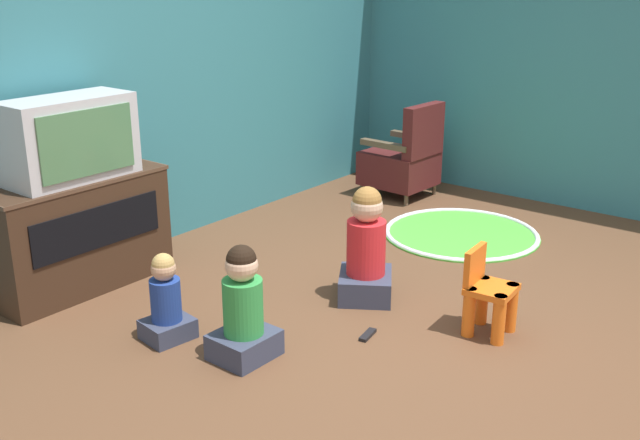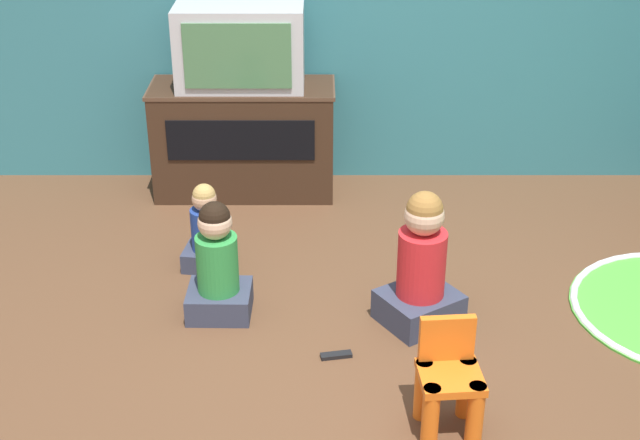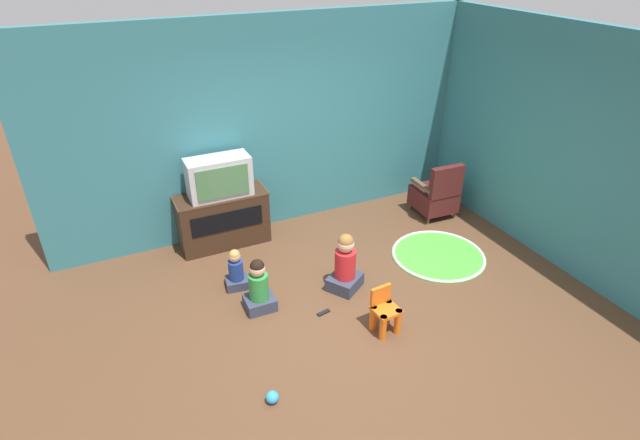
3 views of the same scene
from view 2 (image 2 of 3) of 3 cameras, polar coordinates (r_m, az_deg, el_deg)
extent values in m
plane|color=brown|center=(4.26, 5.34, -9.14)|extent=(30.00, 30.00, 0.00)
cube|color=#382316|center=(5.76, -4.89, 5.15)|extent=(1.14, 0.44, 0.72)
cube|color=#503626|center=(5.64, -5.03, 8.44)|extent=(1.16, 0.45, 0.02)
cube|color=black|center=(5.52, -5.10, 5.10)|extent=(0.91, 0.01, 0.26)
cube|color=#B7B7BC|center=(5.54, -5.16, 10.95)|extent=(0.78, 0.36, 0.50)
cube|color=#47754C|center=(5.36, -5.31, 10.39)|extent=(0.64, 0.02, 0.39)
cylinder|color=orange|center=(3.75, 7.08, -12.35)|extent=(0.07, 0.07, 0.29)
cylinder|color=orange|center=(3.79, 9.91, -12.12)|extent=(0.07, 0.07, 0.29)
cylinder|color=orange|center=(3.88, 6.59, -10.73)|extent=(0.07, 0.07, 0.29)
cylinder|color=orange|center=(3.92, 9.31, -10.53)|extent=(0.07, 0.07, 0.29)
cube|color=orange|center=(3.76, 8.35, -9.93)|extent=(0.28, 0.27, 0.04)
cube|color=orange|center=(3.77, 8.13, -7.48)|extent=(0.23, 0.05, 0.21)
cube|color=#33384C|center=(5.02, -7.17, -2.37)|extent=(0.29, 0.26, 0.11)
cylinder|color=navy|center=(4.94, -7.29, -0.59)|extent=(0.17, 0.17, 0.24)
sphere|color=tan|center=(4.85, -7.42, 1.34)|extent=(0.14, 0.14, 0.14)
sphere|color=tan|center=(4.84, -7.43, 1.59)|extent=(0.13, 0.13, 0.13)
cube|color=#33384C|center=(4.59, -6.44, -5.18)|extent=(0.33, 0.29, 0.14)
cylinder|color=#2D8C3F|center=(4.48, -6.58, -2.80)|extent=(0.21, 0.21, 0.30)
sphere|color=#D8AD8C|center=(4.37, -6.74, -0.17)|extent=(0.17, 0.17, 0.17)
sphere|color=black|center=(4.35, -6.77, 0.18)|extent=(0.16, 0.16, 0.16)
cube|color=#33384C|center=(4.53, 6.35, -5.55)|extent=(0.48, 0.47, 0.16)
cylinder|color=red|center=(4.40, 6.51, -2.80)|extent=(0.24, 0.24, 0.34)
sphere|color=#D8AD8C|center=(4.27, 6.70, 0.26)|extent=(0.19, 0.19, 0.19)
sphere|color=olive|center=(4.26, 6.72, 0.67)|extent=(0.18, 0.18, 0.18)
cube|color=black|center=(4.28, 1.04, -8.65)|extent=(0.16, 0.07, 0.02)
camera|label=1|loc=(3.36, -64.34, 2.19)|focal=42.00mm
camera|label=3|loc=(2.05, -113.59, 22.43)|focal=28.00mm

